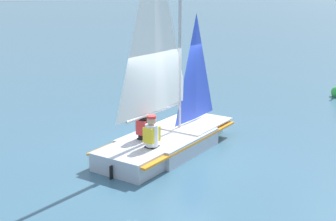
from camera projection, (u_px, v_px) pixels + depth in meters
The scene contains 4 objects.
ground_plane at pixel (168, 150), 11.65m from camera, with size 260.00×260.00×0.00m, color #38607A.
sailboat_main at pixel (167, 124), 11.44m from camera, with size 3.96×4.10×5.29m.
sailor_helm at pixel (144, 131), 11.13m from camera, with size 0.42×0.43×1.16m.
sailor_crew at pixel (152, 138), 10.56m from camera, with size 0.42×0.43×1.16m.
Camera 1 is at (-10.70, 2.54, 3.97)m, focal length 50.00 mm.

